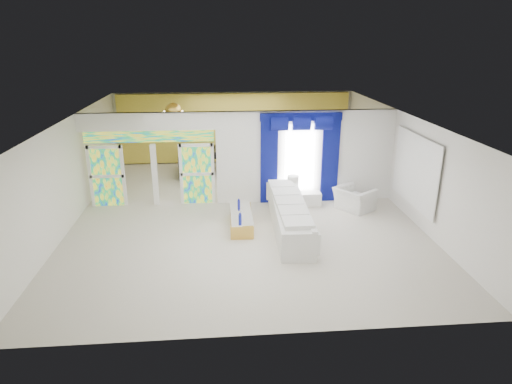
{
  "coord_description": "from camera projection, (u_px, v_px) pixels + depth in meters",
  "views": [
    {
      "loc": [
        -0.69,
        -12.79,
        5.22
      ],
      "look_at": [
        0.3,
        -1.2,
        1.1
      ],
      "focal_mm": 31.06,
      "sensor_mm": 36.0,
      "label": 1
    }
  ],
  "objects": [
    {
      "name": "dividing_wall",
      "position": [
        307.0,
        156.0,
        14.42
      ],
      "size": [
        5.7,
        0.18,
        3.0
      ],
      "primitive_type": "cube",
      "color": "white",
      "rests_on": "ground"
    },
    {
      "name": "stained_transom",
      "position": [
        149.0,
        137.0,
        13.77
      ],
      "size": [
        4.0,
        0.05,
        0.35
      ],
      "primitive_type": "cube",
      "color": "#994C3F",
      "rests_on": "dividing_header"
    },
    {
      "name": "armchair",
      "position": [
        354.0,
        199.0,
        13.96
      ],
      "size": [
        1.41,
        1.44,
        0.71
      ],
      "primitive_type": "imported",
      "rotation": [
        0.0,
        0.0,
        2.18
      ],
      "color": "white",
      "rests_on": "ground"
    },
    {
      "name": "stained_panel_right",
      "position": [
        197.0,
        174.0,
        14.3
      ],
      "size": [
        0.95,
        0.04,
        2.0
      ],
      "primitive_type": "cube",
      "color": "#994C3F",
      "rests_on": "ground"
    },
    {
      "name": "blue_pelmet",
      "position": [
        301.0,
        117.0,
        13.84
      ],
      "size": [
        2.6,
        0.12,
        0.25
      ],
      "primitive_type": "cube",
      "color": "#09044E",
      "rests_on": "dividing_wall"
    },
    {
      "name": "gold_curtains",
      "position": [
        235.0,
        128.0,
        18.85
      ],
      "size": [
        9.7,
        0.12,
        2.9
      ],
      "primitive_type": "cube",
      "color": "gold",
      "rests_on": "ground"
    },
    {
      "name": "white_sofa",
      "position": [
        289.0,
        216.0,
        12.52
      ],
      "size": [
        1.02,
        4.1,
        0.78
      ],
      "primitive_type": "cube",
      "rotation": [
        0.0,
        0.0,
        -0.04
      ],
      "color": "white",
      "rests_on": "ground"
    },
    {
      "name": "stained_panel_left",
      "position": [
        107.0,
        176.0,
        14.07
      ],
      "size": [
        0.95,
        0.04,
        2.0
      ],
      "primitive_type": "cube",
      "color": "#994C3F",
      "rests_on": "ground"
    },
    {
      "name": "floor",
      "position": [
        243.0,
        213.0,
        13.81
      ],
      "size": [
        12.0,
        12.0,
        0.0
      ],
      "primitive_type": "plane",
      "color": "#B7AF9E",
      "rests_on": "ground"
    },
    {
      "name": "blue_drape_right",
      "position": [
        330.0,
        160.0,
        14.39
      ],
      "size": [
        0.55,
        0.1,
        2.8
      ],
      "primitive_type": "cube",
      "color": "#09044E",
      "rests_on": "ground"
    },
    {
      "name": "coffee_table",
      "position": [
        241.0,
        220.0,
        12.76
      ],
      "size": [
        0.67,
        1.84,
        0.4
      ],
      "primitive_type": "cube",
      "rotation": [
        0.0,
        0.0,
        -0.04
      ],
      "color": "gold",
      "rests_on": "ground"
    },
    {
      "name": "dividing_header",
      "position": [
        148.0,
        121.0,
        13.61
      ],
      "size": [
        4.3,
        0.18,
        0.55
      ],
      "primitive_type": "cube",
      "color": "white",
      "rests_on": "dividing_wall"
    },
    {
      "name": "wall_mirror",
      "position": [
        416.0,
        170.0,
        12.75
      ],
      "size": [
        0.04,
        2.7,
        1.9
      ],
      "primitive_type": "cube",
      "color": "white",
      "rests_on": "ground"
    },
    {
      "name": "chandelier",
      "position": [
        173.0,
        111.0,
        15.93
      ],
      "size": [
        0.6,
        0.6,
        0.6
      ],
      "primitive_type": "sphere",
      "color": "gold",
      "rests_on": "ceiling"
    },
    {
      "name": "table_lamp",
      "position": [
        293.0,
        185.0,
        14.2
      ],
      "size": [
        0.36,
        0.36,
        0.58
      ],
      "primitive_type": "cylinder",
      "color": "silver",
      "rests_on": "console_table"
    },
    {
      "name": "piano_bench",
      "position": [
        196.0,
        183.0,
        16.17
      ],
      "size": [
        0.84,
        0.34,
        0.28
      ],
      "primitive_type": "cube",
      "rotation": [
        0.0,
        0.0,
        -0.02
      ],
      "color": "black",
      "rests_on": "ground"
    },
    {
      "name": "decanters",
      "position": [
        240.0,
        213.0,
        12.53
      ],
      "size": [
        0.15,
        1.29,
        0.2
      ],
      "color": "#151995",
      "rests_on": "coffee_table"
    },
    {
      "name": "tv_console",
      "position": [
        108.0,
        177.0,
        16.02
      ],
      "size": [
        0.55,
        0.51,
        0.75
      ],
      "primitive_type": "cube",
      "rotation": [
        0.0,
        0.0,
        0.09
      ],
      "color": "#A88254",
      "rests_on": "ground"
    },
    {
      "name": "blue_drape_left",
      "position": [
        269.0,
        161.0,
        14.23
      ],
      "size": [
        0.55,
        0.1,
        2.8
      ],
      "primitive_type": "cube",
      "color": "#09044E",
      "rests_on": "ground"
    },
    {
      "name": "console_table",
      "position": [
        302.0,
        199.0,
        14.39
      ],
      "size": [
        1.25,
        0.4,
        0.41
      ],
      "primitive_type": "cube",
      "rotation": [
        0.0,
        0.0,
        -0.0
      ],
      "color": "white",
      "rests_on": "ground"
    },
    {
      "name": "window_pane",
      "position": [
        300.0,
        159.0,
        14.32
      ],
      "size": [
        1.0,
        0.02,
        2.3
      ],
      "primitive_type": "cube",
      "color": "white",
      "rests_on": "dividing_wall"
    },
    {
      "name": "grand_piano",
      "position": [
        198.0,
        163.0,
        17.58
      ],
      "size": [
        1.37,
        1.78,
        0.89
      ],
      "primitive_type": "cube",
      "rotation": [
        0.0,
        0.0,
        -0.02
      ],
      "color": "black",
      "rests_on": "ground"
    }
  ]
}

